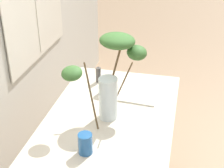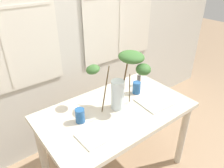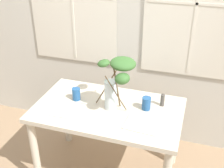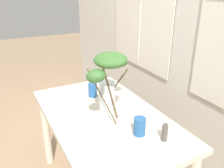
# 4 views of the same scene
# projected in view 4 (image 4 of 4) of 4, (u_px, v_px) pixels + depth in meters

# --- Properties ---
(back_wall_with_windows) EXTENTS (4.81, 0.14, 2.96)m
(back_wall_with_windows) POSITION_uv_depth(u_px,v_px,m) (194.00, 11.00, 1.83)
(back_wall_with_windows) COLOR beige
(back_wall_with_windows) RESTS_ON ground
(dining_table) EXTENTS (1.33, 0.79, 0.78)m
(dining_table) POSITION_uv_depth(u_px,v_px,m) (105.00, 128.00, 1.82)
(dining_table) COLOR beige
(dining_table) RESTS_ON ground
(vase_with_branches) EXTENTS (0.46, 0.49, 0.52)m
(vase_with_branches) POSITION_uv_depth(u_px,v_px,m) (108.00, 81.00, 1.60)
(vase_with_branches) COLOR silver
(vase_with_branches) RESTS_ON dining_table
(drinking_glass_blue_left) EXTENTS (0.08, 0.08, 0.12)m
(drinking_glass_blue_left) POSITION_uv_depth(u_px,v_px,m) (93.00, 90.00, 2.04)
(drinking_glass_blue_left) COLOR #235693
(drinking_glass_blue_left) RESTS_ON dining_table
(drinking_glass_blue_right) EXTENTS (0.08, 0.08, 0.12)m
(drinking_glass_blue_right) POSITION_uv_depth(u_px,v_px,m) (140.00, 126.00, 1.52)
(drinking_glass_blue_right) COLOR #235693
(drinking_glass_blue_right) RESTS_ON dining_table
(plate_square_left) EXTENTS (0.22, 0.22, 0.01)m
(plate_square_left) POSITION_uv_depth(u_px,v_px,m) (69.00, 100.00, 1.99)
(plate_square_left) COLOR silver
(plate_square_left) RESTS_ON dining_table
(plate_square_right) EXTENTS (0.29, 0.29, 0.01)m
(plate_square_right) POSITION_uv_depth(u_px,v_px,m) (111.00, 145.00, 1.43)
(plate_square_right) COLOR silver
(plate_square_right) RESTS_ON dining_table
(pillar_candle) EXTENTS (0.04, 0.04, 0.13)m
(pillar_candle) POSITION_uv_depth(u_px,v_px,m) (165.00, 133.00, 1.46)
(pillar_candle) COLOR #514C47
(pillar_candle) RESTS_ON dining_table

